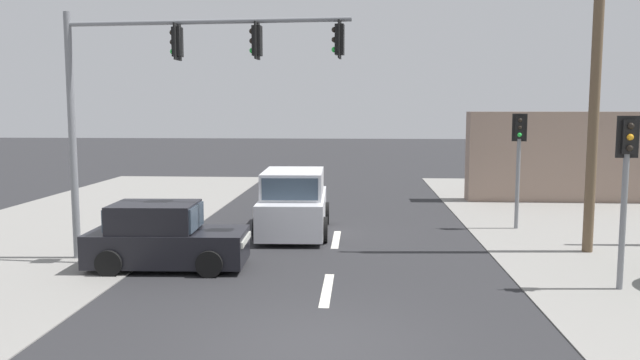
# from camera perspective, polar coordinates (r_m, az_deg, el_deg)

# --- Properties ---
(ground_plane) EXTENTS (140.00, 140.00, 0.00)m
(ground_plane) POSITION_cam_1_polar(r_m,az_deg,el_deg) (10.16, -0.28, -14.79)
(ground_plane) COLOR #28282B
(lane_dash_mid) EXTENTS (0.20, 2.40, 0.01)m
(lane_dash_mid) POSITION_cam_1_polar(r_m,az_deg,el_deg) (12.99, 0.64, -9.98)
(lane_dash_mid) COLOR silver
(lane_dash_mid) RESTS_ON ground
(lane_dash_far) EXTENTS (0.20, 2.40, 0.01)m
(lane_dash_far) POSITION_cam_1_polar(r_m,az_deg,el_deg) (17.84, 1.49, -5.44)
(lane_dash_far) COLOR silver
(lane_dash_far) RESTS_ON ground
(utility_pole_midground_right) EXTENTS (1.80, 0.26, 9.08)m
(utility_pole_midground_right) POSITION_cam_1_polar(r_m,az_deg,el_deg) (17.32, 23.93, 9.53)
(utility_pole_midground_right) COLOR brown
(utility_pole_midground_right) RESTS_ON ground
(traffic_signal_mast) EXTENTS (6.88, 0.77, 6.00)m
(traffic_signal_mast) POSITION_cam_1_polar(r_m,az_deg,el_deg) (15.31, -14.02, 8.78)
(traffic_signal_mast) COLOR slate
(traffic_signal_mast) RESTS_ON ground
(pedestal_signal_right_kerb) EXTENTS (0.44, 0.29, 3.56)m
(pedestal_signal_right_kerb) POSITION_cam_1_polar(r_m,az_deg,el_deg) (13.93, 26.17, 0.58)
(pedestal_signal_right_kerb) COLOR slate
(pedestal_signal_right_kerb) RESTS_ON ground
(pedestal_signal_far_median) EXTENTS (0.44, 0.31, 3.56)m
(pedestal_signal_far_median) POSITION_cam_1_polar(r_m,az_deg,el_deg) (20.00, 17.71, 2.53)
(pedestal_signal_far_median) COLOR slate
(pedestal_signal_far_median) RESTS_ON ground
(shopfront_wall_far) EXTENTS (12.00, 1.00, 3.60)m
(shopfront_wall_far) POSITION_cam_1_polar(r_m,az_deg,el_deg) (27.53, 25.73, 1.90)
(shopfront_wall_far) COLOR gray
(shopfront_wall_far) RESTS_ON ground
(hatchback_oncoming_near) EXTENTS (3.70, 1.90, 1.53)m
(hatchback_oncoming_near) POSITION_cam_1_polar(r_m,az_deg,el_deg) (15.00, -14.03, -5.20)
(hatchback_oncoming_near) COLOR black
(hatchback_oncoming_near) RESTS_ON ground
(suv_oncoming_mid) EXTENTS (2.18, 4.60, 1.90)m
(suv_oncoming_mid) POSITION_cam_1_polar(r_m,az_deg,el_deg) (18.64, -2.41, -2.18)
(suv_oncoming_mid) COLOR silver
(suv_oncoming_mid) RESTS_ON ground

